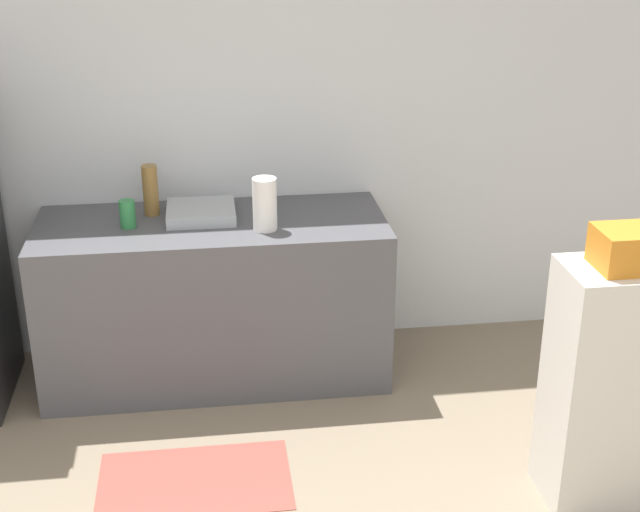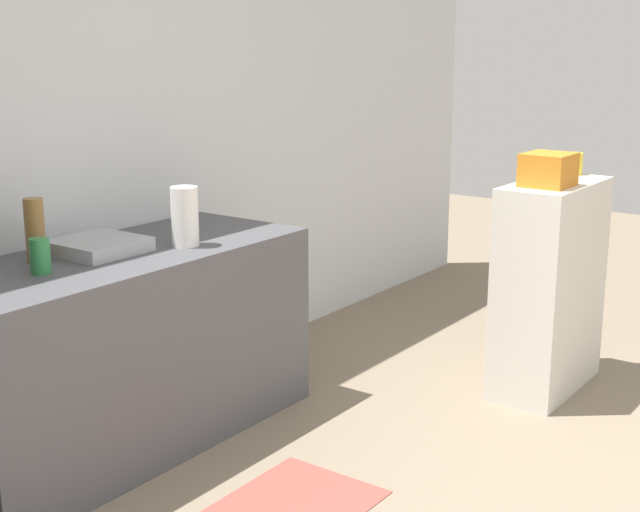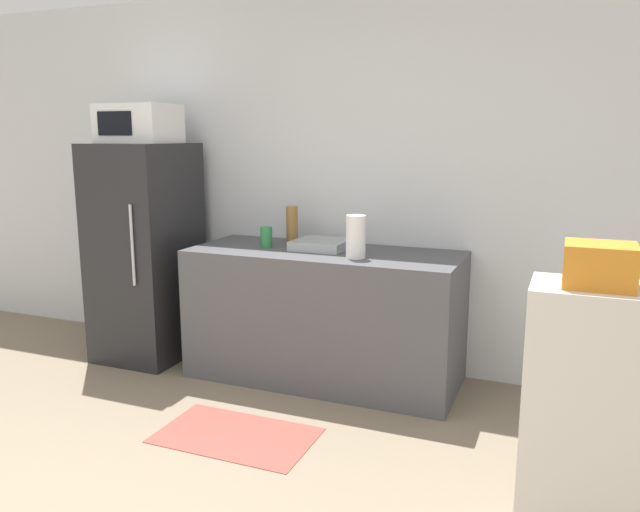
{
  "view_description": "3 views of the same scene",
  "coord_description": "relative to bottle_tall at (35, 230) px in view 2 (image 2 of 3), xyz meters",
  "views": [
    {
      "loc": [
        0.25,
        -1.87,
        2.45
      ],
      "look_at": [
        0.74,
        1.78,
        0.91
      ],
      "focal_mm": 50.0,
      "sensor_mm": 36.0,
      "label": 1
    },
    {
      "loc": [
        -2.23,
        -0.47,
        1.76
      ],
      "look_at": [
        0.67,
        1.63,
        0.89
      ],
      "focal_mm": 50.0,
      "sensor_mm": 36.0,
      "label": 2
    },
    {
      "loc": [
        1.75,
        -1.3,
        1.62
      ],
      "look_at": [
        0.52,
        1.71,
        0.98
      ],
      "focal_mm": 35.0,
      "sensor_mm": 36.0,
      "label": 3
    }
  ],
  "objects": [
    {
      "name": "sink_basin",
      "position": [
        0.25,
        -0.08,
        -0.1
      ],
      "size": [
        0.35,
        0.34,
        0.06
      ],
      "primitive_type": "cube",
      "color": "#9EA3A8",
      "rests_on": "counter"
    },
    {
      "name": "basket",
      "position": [
        1.89,
        -1.43,
        0.15
      ],
      "size": [
        0.24,
        0.22,
        0.16
      ],
      "primitive_type": "cube",
      "color": "orange",
      "rests_on": "shelf_cabinet"
    },
    {
      "name": "bottle_short",
      "position": [
        -0.11,
        -0.17,
        -0.06
      ],
      "size": [
        0.08,
        0.08,
        0.14
      ],
      "primitive_type": "cylinder",
      "color": "#2D7F42",
      "rests_on": "counter"
    },
    {
      "name": "shelf_cabinet",
      "position": [
        2.02,
        -1.42,
        -0.47
      ],
      "size": [
        0.73,
        0.34,
        1.07
      ],
      "primitive_type": "cube",
      "color": "silver",
      "rests_on": "ground_plane"
    },
    {
      "name": "jar",
      "position": [
        2.33,
        -1.39,
        0.13
      ],
      "size": [
        0.09,
        0.09,
        0.11
      ],
      "primitive_type": "cylinder",
      "color": "yellow",
      "rests_on": "shelf_cabinet"
    },
    {
      "name": "bottle_tall",
      "position": [
        0.0,
        0.0,
        0.0
      ],
      "size": [
        0.08,
        0.08,
        0.26
      ],
      "primitive_type": "cylinder",
      "color": "olive",
      "rests_on": "counter"
    },
    {
      "name": "counter",
      "position": [
        0.3,
        -0.15,
        -0.57
      ],
      "size": [
        1.78,
        0.72,
        0.87
      ],
      "primitive_type": "cube",
      "color": "#4C4C51",
      "rests_on": "ground_plane"
    },
    {
      "name": "paper_towel_roll",
      "position": [
        0.56,
        -0.29,
        0.0
      ],
      "size": [
        0.12,
        0.12,
        0.26
      ],
      "primitive_type": "cylinder",
      "color": "white",
      "rests_on": "counter"
    },
    {
      "name": "wall_back",
      "position": [
        0.03,
        0.24,
        0.3
      ],
      "size": [
        8.0,
        0.06,
        2.6
      ],
      "primitive_type": "cube",
      "color": "silver",
      "rests_on": "ground_plane"
    }
  ]
}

